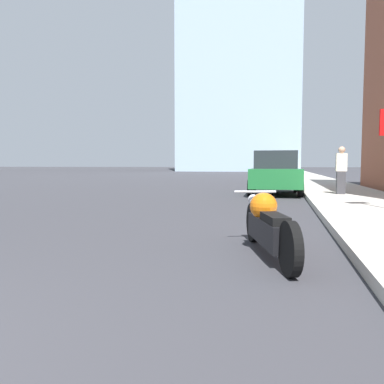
{
  "coord_description": "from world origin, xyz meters",
  "views": [
    {
      "loc": [
        3.16,
        -0.44,
        1.17
      ],
      "look_at": [
        1.5,
        6.57,
        0.64
      ],
      "focal_mm": 35.0,
      "sensor_mm": 36.0,
      "label": 1
    }
  ],
  "objects": [
    {
      "name": "sidewalk",
      "position": [
        5.52,
        40.0,
        0.07
      ],
      "size": [
        3.02,
        240.0,
        0.15
      ],
      "color": "#B2ADA3",
      "rests_on": "ground_plane"
    },
    {
      "name": "motorcycle",
      "position": [
        3.0,
        4.45,
        0.39
      ],
      "size": [
        0.91,
        2.32,
        0.8
      ],
      "rotation": [
        0.0,
        0.0,
        0.28
      ],
      "color": "black",
      "rests_on": "ground_plane"
    },
    {
      "name": "pedestrian",
      "position": [
        5.21,
        13.43,
        1.0
      ],
      "size": [
        0.36,
        0.23,
        1.65
      ],
      "color": "#38383D",
      "rests_on": "sidewalk"
    },
    {
      "name": "parked_car_red",
      "position": [
        2.72,
        37.31,
        0.81
      ],
      "size": [
        2.21,
        4.7,
        1.59
      ],
      "rotation": [
        0.0,
        0.0,
        -0.06
      ],
      "color": "red",
      "rests_on": "ground_plane"
    },
    {
      "name": "parked_car_black",
      "position": [
        2.98,
        25.5,
        0.86
      ],
      "size": [
        1.86,
        4.35,
        1.74
      ],
      "rotation": [
        0.0,
        0.0,
        0.0
      ],
      "color": "black",
      "rests_on": "ground_plane"
    },
    {
      "name": "parked_car_green",
      "position": [
        2.94,
        14.78,
        0.84
      ],
      "size": [
        2.06,
        4.1,
        1.71
      ],
      "rotation": [
        0.0,
        0.0,
        0.02
      ],
      "color": "#1E6B33",
      "rests_on": "ground_plane"
    }
  ]
}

